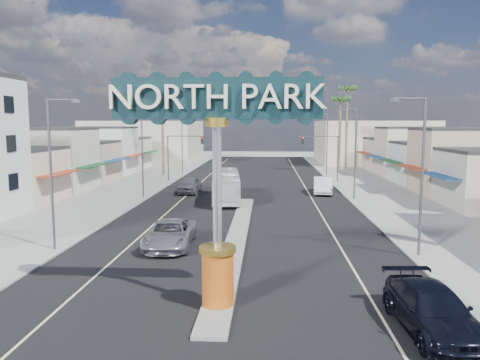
# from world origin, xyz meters

# --- Properties ---
(ground) EXTENTS (160.00, 160.00, 0.00)m
(ground) POSITION_xyz_m (0.00, 30.00, 0.00)
(ground) COLOR gray
(ground) RESTS_ON ground
(road) EXTENTS (20.00, 120.00, 0.01)m
(road) POSITION_xyz_m (0.00, 30.00, 0.01)
(road) COLOR black
(road) RESTS_ON ground
(median_island) EXTENTS (1.30, 30.00, 0.16)m
(median_island) POSITION_xyz_m (0.00, 14.00, 0.08)
(median_island) COLOR gray
(median_island) RESTS_ON ground
(sidewalk_left) EXTENTS (8.00, 120.00, 0.12)m
(sidewalk_left) POSITION_xyz_m (-14.00, 30.00, 0.06)
(sidewalk_left) COLOR gray
(sidewalk_left) RESTS_ON ground
(sidewalk_right) EXTENTS (8.00, 120.00, 0.12)m
(sidewalk_right) POSITION_xyz_m (14.00, 30.00, 0.06)
(sidewalk_right) COLOR gray
(sidewalk_right) RESTS_ON ground
(storefront_row_left) EXTENTS (12.00, 42.00, 6.00)m
(storefront_row_left) POSITION_xyz_m (-24.00, 43.00, 3.00)
(storefront_row_left) COLOR beige
(storefront_row_left) RESTS_ON ground
(storefront_row_right) EXTENTS (12.00, 42.00, 6.00)m
(storefront_row_right) POSITION_xyz_m (24.00, 43.00, 3.00)
(storefront_row_right) COLOR #B7B29E
(storefront_row_right) RESTS_ON ground
(backdrop_far_left) EXTENTS (20.00, 20.00, 8.00)m
(backdrop_far_left) POSITION_xyz_m (-22.00, 75.00, 4.00)
(backdrop_far_left) COLOR #B7B29E
(backdrop_far_left) RESTS_ON ground
(backdrop_far_right) EXTENTS (20.00, 20.00, 8.00)m
(backdrop_far_right) POSITION_xyz_m (22.00, 75.00, 4.00)
(backdrop_far_right) COLOR beige
(backdrop_far_right) RESTS_ON ground
(gateway_sign) EXTENTS (8.20, 1.50, 9.15)m
(gateway_sign) POSITION_xyz_m (0.00, 1.98, 5.93)
(gateway_sign) COLOR #D85810
(gateway_sign) RESTS_ON median_island
(traffic_signal_left) EXTENTS (5.09, 0.45, 6.00)m
(traffic_signal_left) POSITION_xyz_m (-9.18, 43.99, 4.27)
(traffic_signal_left) COLOR #47474C
(traffic_signal_left) RESTS_ON ground
(traffic_signal_right) EXTENTS (5.09, 0.45, 6.00)m
(traffic_signal_right) POSITION_xyz_m (9.18, 43.99, 4.27)
(traffic_signal_right) COLOR #47474C
(traffic_signal_right) RESTS_ON ground
(streetlight_l_near) EXTENTS (2.03, 0.22, 9.00)m
(streetlight_l_near) POSITION_xyz_m (-10.43, 10.00, 5.07)
(streetlight_l_near) COLOR #47474C
(streetlight_l_near) RESTS_ON ground
(streetlight_l_mid) EXTENTS (2.03, 0.22, 9.00)m
(streetlight_l_mid) POSITION_xyz_m (-10.43, 30.00, 5.07)
(streetlight_l_mid) COLOR #47474C
(streetlight_l_mid) RESTS_ON ground
(streetlight_l_far) EXTENTS (2.03, 0.22, 9.00)m
(streetlight_l_far) POSITION_xyz_m (-10.43, 52.00, 5.07)
(streetlight_l_far) COLOR #47474C
(streetlight_l_far) RESTS_ON ground
(streetlight_r_near) EXTENTS (2.03, 0.22, 9.00)m
(streetlight_r_near) POSITION_xyz_m (10.43, 10.00, 5.07)
(streetlight_r_near) COLOR #47474C
(streetlight_r_near) RESTS_ON ground
(streetlight_r_mid) EXTENTS (2.03, 0.22, 9.00)m
(streetlight_r_mid) POSITION_xyz_m (10.43, 30.00, 5.07)
(streetlight_r_mid) COLOR #47474C
(streetlight_r_mid) RESTS_ON ground
(streetlight_r_far) EXTENTS (2.03, 0.22, 9.00)m
(streetlight_r_far) POSITION_xyz_m (10.43, 52.00, 5.07)
(streetlight_r_far) COLOR #47474C
(streetlight_r_far) RESTS_ON ground
(palm_left_far) EXTENTS (2.60, 2.60, 13.10)m
(palm_left_far) POSITION_xyz_m (-13.00, 50.00, 11.50)
(palm_left_far) COLOR brown
(palm_left_far) RESTS_ON ground
(palm_right_mid) EXTENTS (2.60, 2.60, 12.10)m
(palm_right_mid) POSITION_xyz_m (13.00, 56.00, 10.60)
(palm_right_mid) COLOR brown
(palm_right_mid) RESTS_ON ground
(palm_right_far) EXTENTS (2.60, 2.60, 14.10)m
(palm_right_far) POSITION_xyz_m (15.00, 62.00, 12.39)
(palm_right_far) COLOR brown
(palm_right_far) RESTS_ON ground
(suv_left) EXTENTS (2.90, 5.96, 1.63)m
(suv_left) POSITION_xyz_m (-3.95, 11.30, 0.82)
(suv_left) COLOR #A3A3A7
(suv_left) RESTS_ON ground
(suv_right) EXTENTS (2.73, 5.87, 1.66)m
(suv_right) POSITION_xyz_m (8.00, 0.22, 0.83)
(suv_right) COLOR black
(suv_right) RESTS_ON ground
(car_parked_left) EXTENTS (2.19, 5.16, 1.74)m
(car_parked_left) POSITION_xyz_m (-6.44, 33.68, 0.87)
(car_parked_left) COLOR slate
(car_parked_left) RESTS_ON ground
(car_parked_right) EXTENTS (2.39, 5.59, 1.79)m
(car_parked_right) POSITION_xyz_m (7.97, 34.04, 0.90)
(car_parked_right) COLOR silver
(car_parked_right) RESTS_ON ground
(city_bus) EXTENTS (3.38, 10.81, 2.96)m
(city_bus) POSITION_xyz_m (-2.00, 28.83, 1.48)
(city_bus) COLOR silver
(city_bus) RESTS_ON ground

